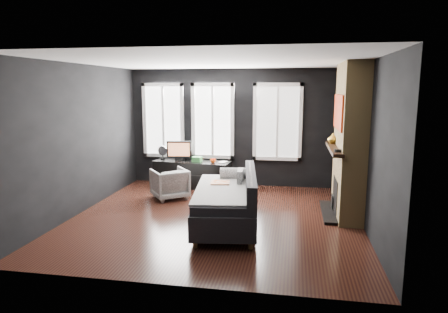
% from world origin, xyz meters
% --- Properties ---
extents(floor, '(5.00, 5.00, 0.00)m').
position_xyz_m(floor, '(0.00, 0.00, 0.00)').
color(floor, black).
rests_on(floor, ground).
extents(ceiling, '(5.00, 5.00, 0.00)m').
position_xyz_m(ceiling, '(0.00, 0.00, 2.70)').
color(ceiling, white).
rests_on(ceiling, ground).
extents(wall_back, '(5.00, 0.02, 2.70)m').
position_xyz_m(wall_back, '(0.00, 2.50, 1.35)').
color(wall_back, black).
rests_on(wall_back, ground).
extents(wall_left, '(0.02, 5.00, 2.70)m').
position_xyz_m(wall_left, '(-2.50, 0.00, 1.35)').
color(wall_left, black).
rests_on(wall_left, ground).
extents(wall_right, '(0.02, 5.00, 2.70)m').
position_xyz_m(wall_right, '(2.50, 0.00, 1.35)').
color(wall_right, black).
rests_on(wall_right, ground).
extents(windows, '(4.00, 0.16, 1.76)m').
position_xyz_m(windows, '(-0.45, 2.46, 2.38)').
color(windows, white).
rests_on(windows, wall_back).
extents(fireplace, '(0.70, 1.62, 2.70)m').
position_xyz_m(fireplace, '(2.30, 0.60, 1.35)').
color(fireplace, '#93724C').
rests_on(fireplace, floor).
extents(sofa, '(1.34, 2.27, 0.93)m').
position_xyz_m(sofa, '(0.25, -0.37, 0.46)').
color(sofa, '#27272A').
rests_on(sofa, floor).
extents(stripe_pillow, '(0.12, 0.40, 0.39)m').
position_xyz_m(stripe_pillow, '(0.43, 0.09, 0.67)').
color(stripe_pillow, gray).
rests_on(stripe_pillow, sofa).
extents(armchair, '(0.91, 0.90, 0.68)m').
position_xyz_m(armchair, '(-1.18, 1.07, 0.34)').
color(armchair, white).
rests_on(armchair, floor).
extents(media_console, '(1.82, 0.77, 0.61)m').
position_xyz_m(media_console, '(-0.96, 2.10, 0.30)').
color(media_console, black).
rests_on(media_console, floor).
extents(monitor, '(0.58, 0.20, 0.51)m').
position_xyz_m(monitor, '(-1.28, 2.14, 0.86)').
color(monitor, black).
rests_on(monitor, media_console).
extents(desk_fan, '(0.25, 0.25, 0.33)m').
position_xyz_m(desk_fan, '(-1.71, 2.23, 0.77)').
color(desk_fan, '#9D9D9D').
rests_on(desk_fan, media_console).
extents(mug, '(0.13, 0.11, 0.12)m').
position_xyz_m(mug, '(-0.44, 1.94, 0.67)').
color(mug, '#F24A0D').
rests_on(mug, media_console).
extents(book, '(0.15, 0.08, 0.21)m').
position_xyz_m(book, '(-0.30, 2.09, 0.71)').
color(book, '#AEA589').
rests_on(book, media_console).
extents(storage_box, '(0.23, 0.17, 0.12)m').
position_xyz_m(storage_box, '(-0.83, 2.03, 0.66)').
color(storage_box, '#347B39').
rests_on(storage_box, media_console).
extents(mantel_vase, '(0.23, 0.24, 0.19)m').
position_xyz_m(mantel_vase, '(2.05, 1.05, 1.32)').
color(mantel_vase, '#C47E29').
rests_on(mantel_vase, fireplace).
extents(mantel_clock, '(0.12, 0.12, 0.04)m').
position_xyz_m(mantel_clock, '(2.05, 0.05, 1.25)').
color(mantel_clock, black).
rests_on(mantel_clock, fireplace).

